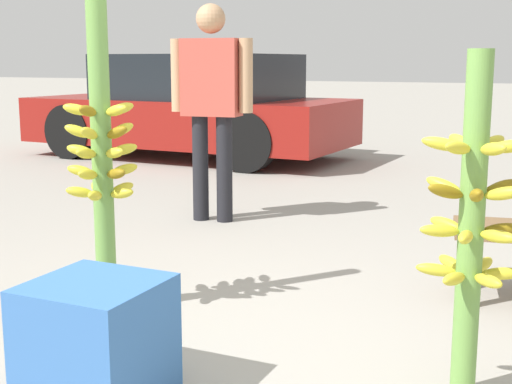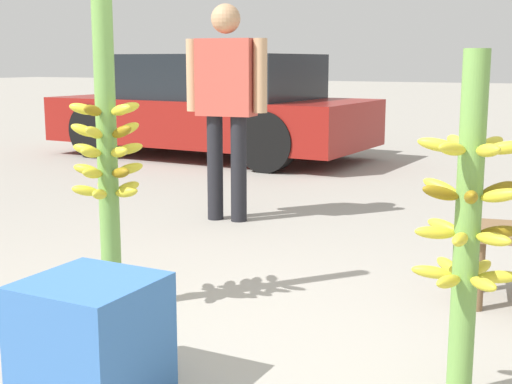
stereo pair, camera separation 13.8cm
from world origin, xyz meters
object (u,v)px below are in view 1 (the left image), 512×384
(parked_car, at_px, (192,108))
(vendor_person, at_px, (212,94))
(banana_stalk_left, at_px, (102,152))
(produce_crate, at_px, (97,341))
(banana_stalk_center, at_px, (472,221))

(parked_car, bearing_deg, vendor_person, -145.60)
(banana_stalk_left, xyz_separation_m, produce_crate, (0.56, -0.81, -0.58))
(banana_stalk_center, height_order, parked_car, parked_car)
(produce_crate, bearing_deg, banana_stalk_left, 124.52)
(vendor_person, distance_m, produce_crate, 3.15)
(produce_crate, bearing_deg, parked_car, 116.89)
(banana_stalk_center, height_order, vendor_person, vendor_person)
(banana_stalk_center, xyz_separation_m, produce_crate, (-1.23, -0.62, -0.45))
(banana_stalk_center, relative_size, parked_car, 0.31)
(vendor_person, bearing_deg, parked_car, 114.84)
(parked_car, height_order, produce_crate, parked_car)
(banana_stalk_center, bearing_deg, produce_crate, -153.39)
(banana_stalk_left, bearing_deg, banana_stalk_center, -6.29)
(banana_stalk_left, height_order, produce_crate, banana_stalk_left)
(banana_stalk_left, distance_m, parked_car, 5.85)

